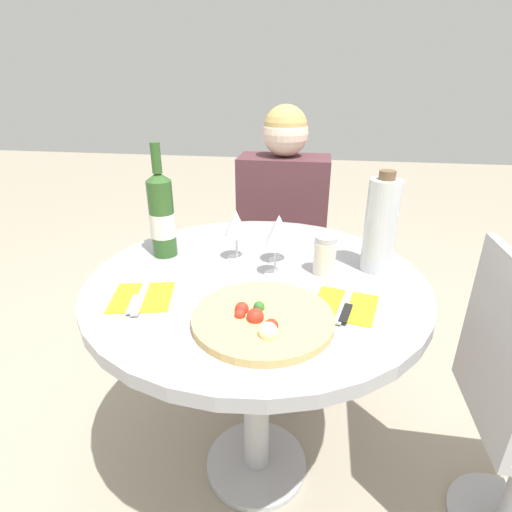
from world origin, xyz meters
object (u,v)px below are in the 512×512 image
object	(u,v)px
seated_diner	(280,258)
pizza_large	(262,318)
dining_table	(256,313)
chair_behind_diner	(283,263)
wine_bottle	(162,215)
tall_carafe	(381,225)

from	to	relation	value
seated_diner	pizza_large	world-z (taller)	seated_diner
dining_table	chair_behind_diner	bearing A→B (deg)	89.47
wine_bottle	seated_diner	bearing A→B (deg)	59.94
seated_diner	tall_carafe	bearing A→B (deg)	120.79
wine_bottle	dining_table	bearing A→B (deg)	-18.86
chair_behind_diner	seated_diner	world-z (taller)	seated_diner
chair_behind_diner	seated_diner	xyz separation A→B (m)	(-0.00, -0.14, 0.09)
seated_diner	dining_table	bearing A→B (deg)	89.35
dining_table	chair_behind_diner	xyz separation A→B (m)	(0.01, 0.80, -0.21)
chair_behind_diner	wine_bottle	bearing A→B (deg)	65.31
pizza_large	tall_carafe	size ratio (longest dim) A/B	1.13
dining_table	seated_diner	distance (m)	0.67
chair_behind_diner	tall_carafe	distance (m)	0.91
pizza_large	tall_carafe	distance (m)	0.46
dining_table	tall_carafe	world-z (taller)	tall_carafe
pizza_large	tall_carafe	xyz separation A→B (m)	(0.29, 0.33, 0.13)
pizza_large	tall_carafe	world-z (taller)	tall_carafe
dining_table	seated_diner	size ratio (longest dim) A/B	0.80
dining_table	tall_carafe	size ratio (longest dim) A/B	3.28
dining_table	seated_diner	world-z (taller)	seated_diner
dining_table	seated_diner	bearing A→B (deg)	89.35
wine_bottle	tall_carafe	xyz separation A→B (m)	(0.65, -0.01, 0.01)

